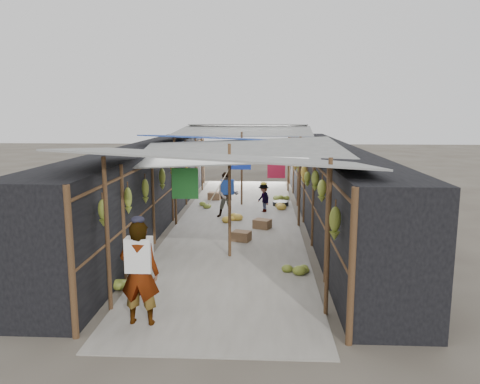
% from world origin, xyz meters
% --- Properties ---
extents(ground, '(80.00, 80.00, 0.00)m').
position_xyz_m(ground, '(0.00, 0.00, 0.00)').
color(ground, '#6B6356').
rests_on(ground, ground).
extents(aisle_slab, '(3.60, 16.00, 0.02)m').
position_xyz_m(aisle_slab, '(0.00, 6.50, 0.01)').
color(aisle_slab, '#9E998E').
rests_on(aisle_slab, ground).
extents(stall_left, '(1.40, 15.00, 2.30)m').
position_xyz_m(stall_left, '(-2.70, 6.50, 1.15)').
color(stall_left, black).
rests_on(stall_left, ground).
extents(stall_right, '(1.40, 15.00, 2.30)m').
position_xyz_m(stall_right, '(2.70, 6.50, 1.15)').
color(stall_right, black).
rests_on(stall_right, ground).
extents(crate_near, '(0.57, 0.52, 0.27)m').
position_xyz_m(crate_near, '(0.74, 5.63, 0.14)').
color(crate_near, '#855F44').
rests_on(crate_near, ground).
extents(crate_mid, '(0.53, 0.48, 0.27)m').
position_xyz_m(crate_mid, '(0.21, 4.30, 0.13)').
color(crate_mid, '#855F44').
rests_on(crate_mid, ground).
extents(crate_back, '(0.49, 0.41, 0.29)m').
position_xyz_m(crate_back, '(-1.07, 9.90, 0.15)').
color(crate_back, '#855F44').
rests_on(crate_back, ground).
extents(black_basin, '(0.56, 0.56, 0.17)m').
position_xyz_m(black_basin, '(1.38, 8.90, 0.08)').
color(black_basin, black).
rests_on(black_basin, ground).
extents(vendor_elderly, '(0.63, 0.43, 1.68)m').
position_xyz_m(vendor_elderly, '(-1.15, -0.50, 0.84)').
color(vendor_elderly, white).
rests_on(vendor_elderly, ground).
extents(shopper_blue, '(0.75, 0.61, 1.43)m').
position_xyz_m(shopper_blue, '(-0.35, 7.02, 0.72)').
color(shopper_blue, '#2145A7').
rests_on(shopper_blue, ground).
extents(vendor_seated, '(0.61, 0.71, 0.96)m').
position_xyz_m(vendor_seated, '(0.78, 7.82, 0.48)').
color(vendor_seated, '#4D4A43').
rests_on(vendor_seated, ground).
extents(market_canopy, '(5.62, 15.20, 2.77)m').
position_xyz_m(market_canopy, '(0.03, 6.85, 2.41)').
color(market_canopy, brown).
rests_on(market_canopy, ground).
extents(hanging_bananas, '(3.95, 13.87, 0.82)m').
position_xyz_m(hanging_bananas, '(-0.04, 6.50, 1.65)').
color(hanging_bananas, olive).
rests_on(hanging_bananas, ground).
extents(floor_bananas, '(3.66, 9.35, 0.34)m').
position_xyz_m(floor_bananas, '(0.12, 6.27, 0.15)').
color(floor_bananas, olive).
rests_on(floor_bananas, ground).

